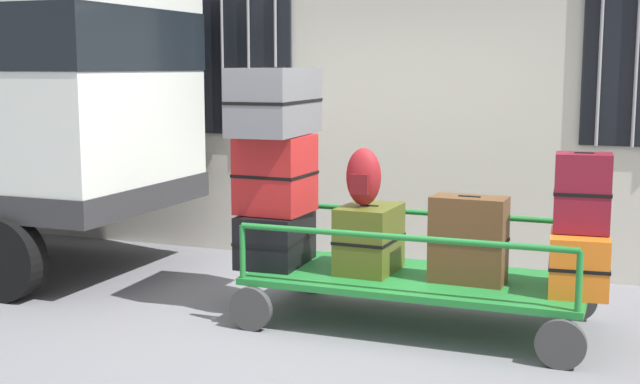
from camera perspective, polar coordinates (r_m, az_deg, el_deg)
name	(u,v)px	position (r m, az deg, el deg)	size (l,w,h in m)	color
ground_plane	(325,329)	(6.40, 0.36, -9.21)	(40.00, 40.00, 0.00)	slate
building_wall	(412,8)	(8.33, 6.26, 12.22)	(12.00, 0.38, 5.00)	beige
luggage_cart	(417,283)	(6.44, 6.55, -6.15)	(2.55, 1.20, 0.38)	#1E722D
cart_railing	(418,231)	(6.35, 6.61, -2.63)	(2.45, 1.07, 0.42)	#1E722D
suitcase_left_bottom	(275,238)	(6.76, -3.03, -3.15)	(0.50, 0.68, 0.42)	black
suitcase_left_middle	(276,174)	(6.68, -3.02, 1.22)	(0.54, 0.55, 0.62)	#B21E1E
suitcase_left_top	(275,101)	(6.63, -3.07, 6.13)	(0.54, 0.96, 0.52)	slate
suitcase_midleft_bottom	(369,239)	(6.50, 3.35, -3.16)	(0.43, 0.58, 0.52)	#4C5119
suitcase_center_bottom	(468,240)	(6.24, 9.99, -3.19)	(0.56, 0.31, 0.64)	brown
suitcase_midright_bottom	(579,263)	(6.17, 17.07, -4.61)	(0.45, 0.58, 0.42)	orange
suitcase_midright_middle	(583,193)	(6.13, 17.31, -0.04)	(0.41, 0.32, 0.56)	maroon
backpack	(363,177)	(6.38, 2.95, 1.00)	(0.27, 0.22, 0.44)	maroon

